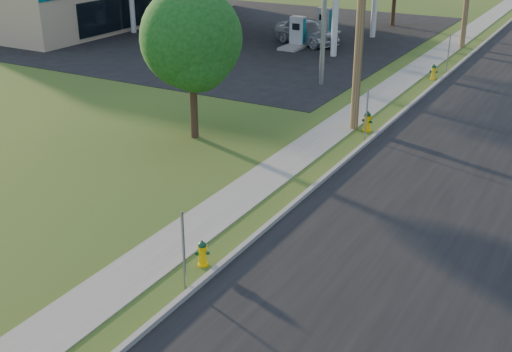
{
  "coord_description": "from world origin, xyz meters",
  "views": [
    {
      "loc": [
        8.01,
        -6.13,
        8.34
      ],
      "look_at": [
        0.0,
        8.0,
        1.4
      ],
      "focal_mm": 45.0,
      "sensor_mm": 36.0,
      "label": 1
    }
  ],
  "objects_px": {
    "car_silver": "(307,32)",
    "hydrant_mid": "(367,121)",
    "hydrant_near": "(203,253)",
    "hydrant_far": "(434,72)",
    "fuel_pump_se": "(324,26)",
    "utility_pole_mid": "(362,2)",
    "fuel_pump_sw": "(212,15)",
    "fuel_pump_ne": "(298,36)",
    "fuel_pump_nw": "(180,23)",
    "tree_verge": "(192,43)"
  },
  "relations": [
    {
      "from": "car_silver",
      "to": "hydrant_mid",
      "type": "bearing_deg",
      "value": -125.89
    },
    {
      "from": "hydrant_near",
      "to": "car_silver",
      "type": "height_order",
      "value": "car_silver"
    },
    {
      "from": "hydrant_far",
      "to": "hydrant_near",
      "type": "bearing_deg",
      "value": -90.04
    },
    {
      "from": "fuel_pump_se",
      "to": "car_silver",
      "type": "xyz_separation_m",
      "value": [
        0.08,
        -2.89,
        0.07
      ]
    },
    {
      "from": "utility_pole_mid",
      "to": "hydrant_mid",
      "type": "xyz_separation_m",
      "value": [
        0.57,
        -0.06,
        -4.55
      ]
    },
    {
      "from": "fuel_pump_sw",
      "to": "car_silver",
      "type": "xyz_separation_m",
      "value": [
        9.08,
        -2.89,
        0.07
      ]
    },
    {
      "from": "fuel_pump_ne",
      "to": "hydrant_mid",
      "type": "bearing_deg",
      "value": -54.06
    },
    {
      "from": "hydrant_far",
      "to": "car_silver",
      "type": "height_order",
      "value": "car_silver"
    },
    {
      "from": "fuel_pump_ne",
      "to": "fuel_pump_se",
      "type": "height_order",
      "value": "same"
    },
    {
      "from": "car_silver",
      "to": "fuel_pump_ne",
      "type": "bearing_deg",
      "value": -163.7
    },
    {
      "from": "utility_pole_mid",
      "to": "fuel_pump_ne",
      "type": "relative_size",
      "value": 3.06
    },
    {
      "from": "fuel_pump_nw",
      "to": "fuel_pump_se",
      "type": "height_order",
      "value": "same"
    },
    {
      "from": "fuel_pump_se",
      "to": "hydrant_far",
      "type": "xyz_separation_m",
      "value": [
        9.55,
        -7.7,
        -0.34
      ]
    },
    {
      "from": "fuel_pump_ne",
      "to": "hydrant_mid",
      "type": "height_order",
      "value": "fuel_pump_ne"
    },
    {
      "from": "fuel_pump_ne",
      "to": "hydrant_mid",
      "type": "xyz_separation_m",
      "value": [
        9.47,
        -13.06,
        -0.32
      ]
    },
    {
      "from": "fuel_pump_ne",
      "to": "fuel_pump_se",
      "type": "bearing_deg",
      "value": 90.0
    },
    {
      "from": "tree_verge",
      "to": "fuel_pump_se",
      "type": "bearing_deg",
      "value": 100.86
    },
    {
      "from": "fuel_pump_se",
      "to": "tree_verge",
      "type": "bearing_deg",
      "value": -79.14
    },
    {
      "from": "hydrant_near",
      "to": "hydrant_mid",
      "type": "relative_size",
      "value": 0.85
    },
    {
      "from": "fuel_pump_nw",
      "to": "fuel_pump_sw",
      "type": "relative_size",
      "value": 1.0
    },
    {
      "from": "utility_pole_mid",
      "to": "fuel_pump_sw",
      "type": "xyz_separation_m",
      "value": [
        -17.9,
        17.0,
        -4.23
      ]
    },
    {
      "from": "hydrant_mid",
      "to": "fuel_pump_se",
      "type": "bearing_deg",
      "value": 119.03
    },
    {
      "from": "fuel_pump_nw",
      "to": "hydrant_mid",
      "type": "distance_m",
      "value": 22.62
    },
    {
      "from": "hydrant_mid",
      "to": "fuel_pump_ne",
      "type": "bearing_deg",
      "value": 125.94
    },
    {
      "from": "fuel_pump_nw",
      "to": "fuel_pump_ne",
      "type": "height_order",
      "value": "same"
    },
    {
      "from": "fuel_pump_ne",
      "to": "car_silver",
      "type": "xyz_separation_m",
      "value": [
        0.08,
        1.11,
        0.07
      ]
    },
    {
      "from": "fuel_pump_sw",
      "to": "tree_verge",
      "type": "relative_size",
      "value": 0.56
    },
    {
      "from": "fuel_pump_ne",
      "to": "hydrant_far",
      "type": "distance_m",
      "value": 10.25
    },
    {
      "from": "fuel_pump_nw",
      "to": "hydrant_near",
      "type": "relative_size",
      "value": 4.56
    },
    {
      "from": "fuel_pump_sw",
      "to": "tree_verge",
      "type": "distance_m",
      "value": 24.94
    },
    {
      "from": "fuel_pump_nw",
      "to": "car_silver",
      "type": "distance_m",
      "value": 9.15
    },
    {
      "from": "utility_pole_mid",
      "to": "tree_verge",
      "type": "height_order",
      "value": "utility_pole_mid"
    },
    {
      "from": "fuel_pump_sw",
      "to": "car_silver",
      "type": "relative_size",
      "value": 0.69
    },
    {
      "from": "fuel_pump_se",
      "to": "tree_verge",
      "type": "height_order",
      "value": "tree_verge"
    },
    {
      "from": "fuel_pump_ne",
      "to": "fuel_pump_sw",
      "type": "height_order",
      "value": "same"
    },
    {
      "from": "hydrant_mid",
      "to": "hydrant_far",
      "type": "height_order",
      "value": "hydrant_mid"
    },
    {
      "from": "hydrant_mid",
      "to": "hydrant_near",
      "type": "bearing_deg",
      "value": -89.66
    },
    {
      "from": "car_silver",
      "to": "fuel_pump_sw",
      "type": "bearing_deg",
      "value": 92.97
    },
    {
      "from": "utility_pole_mid",
      "to": "fuel_pump_nw",
      "type": "relative_size",
      "value": 3.06
    },
    {
      "from": "fuel_pump_nw",
      "to": "hydrant_far",
      "type": "relative_size",
      "value": 4.08
    },
    {
      "from": "car_silver",
      "to": "hydrant_near",
      "type": "bearing_deg",
      "value": -139.32
    },
    {
      "from": "fuel_pump_nw",
      "to": "fuel_pump_se",
      "type": "relative_size",
      "value": 1.0
    },
    {
      "from": "fuel_pump_se",
      "to": "hydrant_near",
      "type": "height_order",
      "value": "fuel_pump_se"
    },
    {
      "from": "hydrant_near",
      "to": "hydrant_far",
      "type": "xyz_separation_m",
      "value": [
        0.01,
        21.05,
        0.04
      ]
    },
    {
      "from": "hydrant_near",
      "to": "fuel_pump_ne",
      "type": "bearing_deg",
      "value": 111.07
    },
    {
      "from": "fuel_pump_ne",
      "to": "tree_verge",
      "type": "xyz_separation_m",
      "value": [
        4.04,
        -17.05,
        2.94
      ]
    },
    {
      "from": "utility_pole_mid",
      "to": "car_silver",
      "type": "bearing_deg",
      "value": 121.99
    },
    {
      "from": "tree_verge",
      "to": "hydrant_near",
      "type": "relative_size",
      "value": 8.11
    },
    {
      "from": "fuel_pump_sw",
      "to": "hydrant_far",
      "type": "distance_m",
      "value": 20.09
    },
    {
      "from": "fuel_pump_nw",
      "to": "tree_verge",
      "type": "relative_size",
      "value": 0.56
    }
  ]
}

